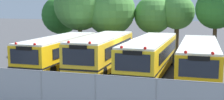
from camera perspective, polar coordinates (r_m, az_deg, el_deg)
ground_plane at (r=22.05m, az=2.36°, el=-4.22°), size 160.00×160.00×0.00m
school_bus_0 at (r=23.63m, az=-9.79°, el=-0.18°), size 2.51×9.97×2.55m
school_bus_1 at (r=22.35m, az=-1.83°, el=-0.31°), size 2.60×9.54×2.73m
school_bus_2 at (r=21.62m, az=7.27°, el=-0.81°), size 2.72×10.83×2.61m
school_bus_3 at (r=20.90m, az=16.11°, el=-1.50°), size 2.48×10.49×2.53m
tree_0 at (r=33.90m, az=-9.80°, el=6.68°), size 4.18×4.18×5.89m
tree_1 at (r=31.07m, az=-6.36°, el=8.46°), size 5.19×5.19×7.49m
tree_2 at (r=30.76m, az=-0.53°, el=7.54°), size 5.06×5.06×6.86m
tree_3 at (r=30.86m, az=7.86°, el=6.75°), size 3.81×3.81×5.80m
tree_4 at (r=30.76m, az=12.35°, el=7.05°), size 3.42×3.42×5.89m
tree_5 at (r=28.86m, az=19.18°, el=7.30°), size 3.62×3.62×6.34m
chainlink_fence at (r=12.93m, az=-8.34°, el=-8.46°), size 17.35×0.07×2.06m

